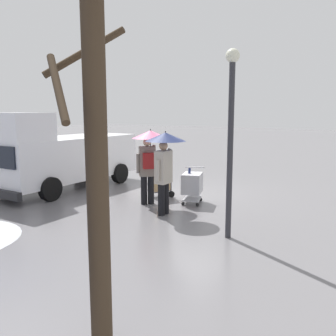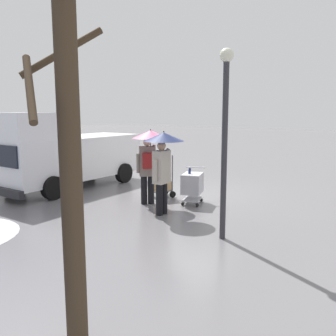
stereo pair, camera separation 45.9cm
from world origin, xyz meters
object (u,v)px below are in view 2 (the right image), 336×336
at_px(hand_dolly_boxes, 161,179).
at_px(pedestrian_pink_side, 163,153).
at_px(pedestrian_black_side, 149,150).
at_px(bare_tree_near, 69,162).
at_px(cargo_van_parked_right, 65,154).
at_px(shopping_cart_vendor, 192,184).
at_px(street_lamp, 225,125).

bearing_deg(hand_dolly_boxes, pedestrian_pink_side, 127.25).
distance_m(hand_dolly_boxes, pedestrian_black_side, 1.34).
bearing_deg(pedestrian_black_side, bare_tree_near, 119.83).
height_order(cargo_van_parked_right, shopping_cart_vendor, cargo_van_parked_right).
bearing_deg(pedestrian_pink_side, street_lamp, 159.06).
height_order(pedestrian_black_side, bare_tree_near, bare_tree_near).
xyz_separation_m(pedestrian_black_side, street_lamp, (-3.00, 1.42, 0.80)).
relative_size(shopping_cart_vendor, hand_dolly_boxes, 0.79).
bearing_deg(street_lamp, hand_dolly_boxes, -35.36).
bearing_deg(street_lamp, shopping_cart_vendor, -46.86).
relative_size(pedestrian_pink_side, pedestrian_black_side, 1.00).
bearing_deg(street_lamp, cargo_van_parked_right, -12.79).
height_order(cargo_van_parked_right, bare_tree_near, bare_tree_near).
distance_m(pedestrian_pink_side, bare_tree_near, 5.45).
relative_size(shopping_cart_vendor, pedestrian_black_side, 0.49).
bearing_deg(street_lamp, bare_tree_near, 92.43).
bearing_deg(cargo_van_parked_right, shopping_cart_vendor, -172.52).
relative_size(cargo_van_parked_right, shopping_cart_vendor, 5.12).
height_order(pedestrian_pink_side, street_lamp, street_lamp).
bearing_deg(cargo_van_parked_right, bare_tree_near, 140.56).
relative_size(shopping_cart_vendor, street_lamp, 0.27).
xyz_separation_m(hand_dolly_boxes, pedestrian_black_side, (-0.22, 0.87, 1.00)).
bearing_deg(street_lamp, pedestrian_black_side, -25.26).
relative_size(pedestrian_pink_side, street_lamp, 0.56).
relative_size(hand_dolly_boxes, pedestrian_pink_side, 0.61).
bearing_deg(cargo_van_parked_right, street_lamp, 167.21).
xyz_separation_m(pedestrian_pink_side, street_lamp, (-2.09, 0.80, 0.79)).
relative_size(pedestrian_black_side, bare_tree_near, 0.49).
distance_m(shopping_cart_vendor, pedestrian_black_side, 1.59).
distance_m(cargo_van_parked_right, shopping_cart_vendor, 4.77).
distance_m(pedestrian_pink_side, pedestrian_black_side, 1.10).
relative_size(bare_tree_near, street_lamp, 1.15).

